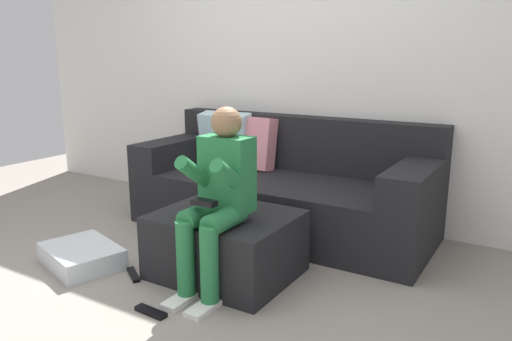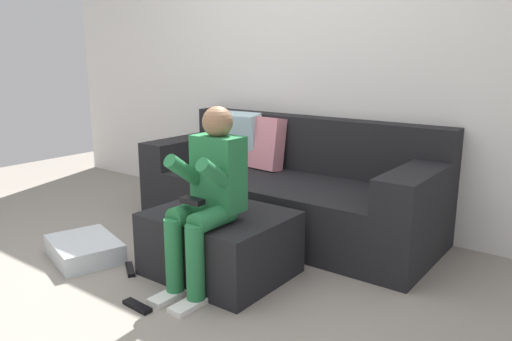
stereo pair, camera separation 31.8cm
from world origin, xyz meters
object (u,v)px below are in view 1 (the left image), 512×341
Objects in this scene: person_seated at (217,194)px; storage_bin at (82,256)px; remote_near_ottoman at (151,312)px; remote_by_storage_bin at (133,275)px; couch_sectional at (281,188)px; ottoman at (226,244)px.

person_seated is 2.02× the size of storage_bin.
person_seated is at bearing 75.50° from remote_near_ottoman.
person_seated is 5.19× the size of remote_by_storage_bin.
couch_sectional is 11.27× the size of remote_by_storage_bin.
couch_sectional is 1.56m from remote_near_ottoman.
remote_near_ottoman is (-0.14, -0.42, -0.55)m from person_seated.
person_seated is (0.20, -1.11, 0.25)m from couch_sectional.
person_seated is at bearing 11.66° from storage_bin.
person_seated is 1.08m from storage_bin.
remote_by_storage_bin is at bearing -105.08° from couch_sectional.
ottoman is 0.42m from person_seated.
ottoman reaches higher than remote_by_storage_bin.
storage_bin is 2.57× the size of remote_by_storage_bin.
remote_by_storage_bin is (-0.40, 0.28, 0.00)m from remote_near_ottoman.
person_seated reaches higher than storage_bin.
storage_bin is 0.83m from remote_near_ottoman.
person_seated is (0.07, -0.18, 0.37)m from ottoman.
person_seated is 0.78m from remote_by_storage_bin.
person_seated is at bearing 48.51° from remote_by_storage_bin.
couch_sectional is at bearing 97.73° from ottoman.
couch_sectional is at bearing 100.13° from person_seated.
ottoman is at bearing 111.98° from person_seated.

